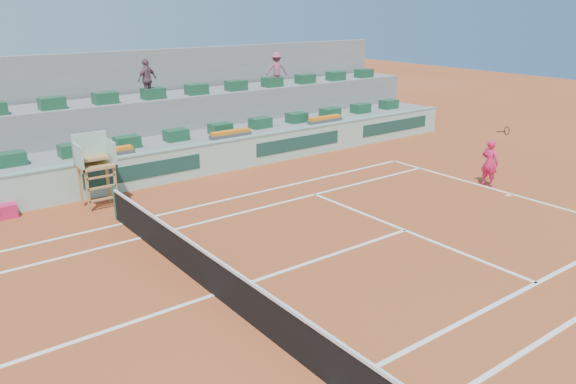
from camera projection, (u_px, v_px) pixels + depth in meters
name	position (u px, v px, depth m)	size (l,w,h in m)	color
ground	(214.00, 295.00, 12.74)	(90.00, 90.00, 0.00)	#943D1C
seating_tier_lower	(68.00, 167.00, 20.65)	(36.00, 4.00, 1.20)	gray
seating_tier_upper	(53.00, 140.00, 21.64)	(36.00, 2.40, 2.60)	gray
stadium_back_wall	(38.00, 111.00, 22.57)	(36.00, 0.40, 4.40)	gray
player_bag	(0.00, 212.00, 17.22)	(0.96, 0.43, 0.43)	#DA1C57
spectator_mid	(147.00, 79.00, 22.65)	(0.95, 0.40, 1.63)	#774F5D
spectator_right	(277.00, 69.00, 26.28)	(1.03, 0.59, 1.59)	#944A5A
court_lines	(214.00, 295.00, 12.73)	(23.89, 11.09, 0.01)	white
tennis_net	(213.00, 274.00, 12.57)	(0.10, 11.97, 1.10)	black
advertising_hoarding	(88.00, 180.00, 18.99)	(36.00, 0.34, 1.26)	#99C1AF
umpire_chair	(94.00, 160.00, 17.93)	(1.10, 0.90, 2.40)	#9E6F3C
seat_row_lower	(72.00, 150.00, 19.71)	(32.90, 0.60, 0.44)	#184A2E
seat_row_upper	(52.00, 103.00, 20.71)	(32.90, 0.60, 0.44)	#184A2E
flower_planters	(34.00, 164.00, 18.28)	(26.80, 0.36, 0.28)	#4B4B4B
tennis_player	(490.00, 163.00, 20.22)	(0.47, 0.89, 2.28)	#DA1C57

